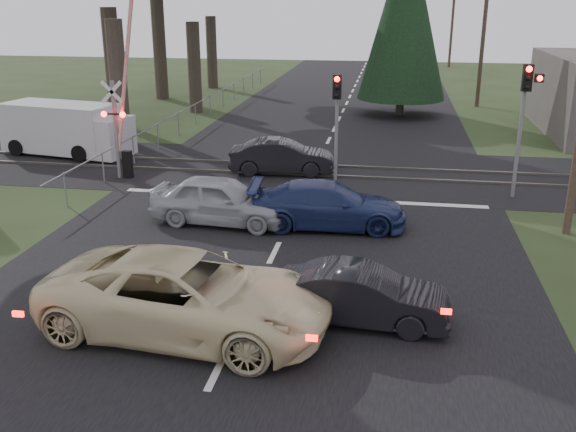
% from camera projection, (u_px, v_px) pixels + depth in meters
% --- Properties ---
extents(ground, '(120.00, 120.00, 0.00)m').
position_uv_depth(ground, '(251.00, 300.00, 15.26)').
color(ground, '#273417').
rests_on(ground, ground).
extents(road, '(14.00, 100.00, 0.01)m').
position_uv_depth(road, '(307.00, 184.00, 24.59)').
color(road, black).
rests_on(road, ground).
extents(rail_corridor, '(120.00, 8.00, 0.01)m').
position_uv_depth(rail_corridor, '(314.00, 171.00, 26.45)').
color(rail_corridor, black).
rests_on(rail_corridor, ground).
extents(stop_line, '(13.00, 0.35, 0.00)m').
position_uv_depth(stop_line, '(301.00, 198.00, 22.91)').
color(stop_line, silver).
rests_on(stop_line, ground).
extents(rail_near, '(120.00, 0.12, 0.10)m').
position_uv_depth(rail_near, '(311.00, 175.00, 25.69)').
color(rail_near, '#59544C').
rests_on(rail_near, ground).
extents(rail_far, '(120.00, 0.12, 0.10)m').
position_uv_depth(rail_far, '(316.00, 165.00, 27.19)').
color(rail_far, '#59544C').
rests_on(rail_far, ground).
extents(crossing_signal, '(1.62, 0.38, 6.96)m').
position_uv_depth(crossing_signal, '(121.00, 127.00, 24.83)').
color(crossing_signal, slate).
rests_on(crossing_signal, ground).
extents(traffic_signal_right, '(0.68, 0.48, 4.70)m').
position_uv_depth(traffic_signal_right, '(525.00, 105.00, 21.87)').
color(traffic_signal_right, slate).
rests_on(traffic_signal_right, ground).
extents(traffic_signal_center, '(0.32, 0.48, 4.10)m').
position_uv_depth(traffic_signal_center, '(337.00, 109.00, 24.16)').
color(traffic_signal_center, slate).
rests_on(traffic_signal_center, ground).
extents(utility_pole_mid, '(1.80, 0.26, 9.00)m').
position_uv_depth(utility_pole_mid, '(484.00, 32.00, 40.42)').
color(utility_pole_mid, '#4C3D2D').
rests_on(utility_pole_mid, ground).
extents(utility_pole_far, '(1.80, 0.26, 9.00)m').
position_uv_depth(utility_pole_far, '(453.00, 18.00, 63.75)').
color(utility_pole_far, '#4C3D2D').
rests_on(utility_pole_far, ground).
extents(conifer_tree, '(5.20, 5.20, 11.00)m').
position_uv_depth(conifer_tree, '(405.00, 12.00, 37.04)').
color(conifer_tree, '#473D33').
rests_on(conifer_tree, ground).
extents(fence_left, '(0.10, 36.00, 1.20)m').
position_uv_depth(fence_left, '(204.00, 120.00, 37.45)').
color(fence_left, slate).
rests_on(fence_left, ground).
extents(cream_coupe, '(6.42, 3.44, 1.72)m').
position_uv_depth(cream_coupe, '(187.00, 295.00, 13.55)').
color(cream_coupe, beige).
rests_on(cream_coupe, ground).
extents(dark_hatchback, '(3.92, 1.59, 1.27)m').
position_uv_depth(dark_hatchback, '(362.00, 296.00, 14.03)').
color(dark_hatchback, black).
rests_on(dark_hatchback, ground).
extents(silver_car, '(4.58, 2.18, 1.51)m').
position_uv_depth(silver_car, '(221.00, 200.00, 20.19)').
color(silver_car, '#9EA2A6').
rests_on(silver_car, ground).
extents(blue_sedan, '(4.99, 2.32, 1.41)m').
position_uv_depth(blue_sedan, '(328.00, 205.00, 19.88)').
color(blue_sedan, navy).
rests_on(blue_sedan, ground).
extents(dark_car_far, '(4.31, 1.87, 1.38)m').
position_uv_depth(dark_car_far, '(282.00, 157.00, 25.91)').
color(dark_car_far, black).
rests_on(dark_car_far, ground).
extents(white_van, '(6.17, 3.15, 2.30)m').
position_uv_depth(white_van, '(69.00, 129.00, 28.85)').
color(white_van, silver).
rests_on(white_van, ground).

